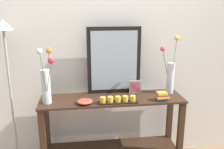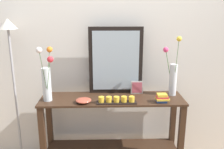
% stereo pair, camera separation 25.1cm
% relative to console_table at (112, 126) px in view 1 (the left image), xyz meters
% --- Properties ---
extents(wall_back, '(6.40, 0.08, 2.70)m').
position_rel_console_table_xyz_m(wall_back, '(0.00, 0.32, 0.82)').
color(wall_back, silver).
rests_on(wall_back, ground).
extents(console_table, '(1.47, 0.41, 0.84)m').
position_rel_console_table_xyz_m(console_table, '(0.00, 0.00, 0.00)').
color(console_table, '#382316').
rests_on(console_table, ground).
extents(mirror_leaning, '(0.57, 0.03, 0.71)m').
position_rel_console_table_xyz_m(mirror_leaning, '(0.04, 0.17, 0.68)').
color(mirror_leaning, black).
rests_on(mirror_leaning, console_table).
extents(tall_vase_left, '(0.15, 0.19, 0.56)m').
position_rel_console_table_xyz_m(tall_vase_left, '(-0.64, -0.06, 0.55)').
color(tall_vase_left, silver).
rests_on(tall_vase_left, console_table).
extents(vase_right, '(0.14, 0.23, 0.63)m').
position_rel_console_table_xyz_m(vase_right, '(0.64, 0.08, 0.54)').
color(vase_right, silver).
rests_on(vase_right, console_table).
extents(candle_tray, '(0.39, 0.09, 0.07)m').
position_rel_console_table_xyz_m(candle_tray, '(0.04, -0.14, 0.35)').
color(candle_tray, black).
rests_on(candle_tray, console_table).
extents(picture_frame_small, '(0.13, 0.01, 0.14)m').
position_rel_console_table_xyz_m(picture_frame_small, '(0.27, 0.13, 0.39)').
color(picture_frame_small, '#B7B2AD').
rests_on(picture_frame_small, console_table).
extents(decorative_bowl, '(0.15, 0.15, 0.04)m').
position_rel_console_table_xyz_m(decorative_bowl, '(-0.28, -0.12, 0.34)').
color(decorative_bowl, '#B24C38').
rests_on(decorative_bowl, console_table).
extents(book_stack, '(0.13, 0.09, 0.09)m').
position_rel_console_table_xyz_m(book_stack, '(0.49, -0.13, 0.36)').
color(book_stack, '#2D519E').
rests_on(book_stack, console_table).
extents(floor_lamp, '(0.24, 0.24, 1.64)m').
position_rel_console_table_xyz_m(floor_lamp, '(-1.02, 0.10, 0.59)').
color(floor_lamp, '#9E9EA3').
rests_on(floor_lamp, ground).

